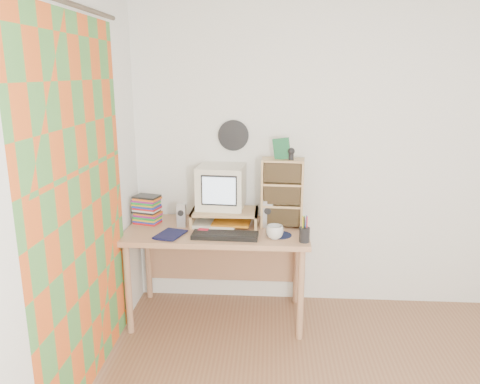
# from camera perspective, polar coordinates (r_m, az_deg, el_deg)

# --- Properties ---
(back_wall) EXTENTS (3.50, 0.00, 3.50)m
(back_wall) POSITION_cam_1_polar(r_m,az_deg,el_deg) (3.90, 12.99, 4.04)
(back_wall) COLOR white
(back_wall) RESTS_ON floor
(left_wall) EXTENTS (0.00, 3.50, 3.50)m
(left_wall) POSITION_cam_1_polar(r_m,az_deg,el_deg) (2.43, -24.00, -3.05)
(left_wall) COLOR white
(left_wall) RESTS_ON floor
(curtain) EXTENTS (0.00, 2.20, 2.20)m
(curtain) POSITION_cam_1_polar(r_m,az_deg,el_deg) (2.86, -18.71, -2.17)
(curtain) COLOR orange
(curtain) RESTS_ON left_wall
(wall_disc) EXTENTS (0.25, 0.02, 0.25)m
(wall_disc) POSITION_cam_1_polar(r_m,az_deg,el_deg) (3.82, -0.82, 6.91)
(wall_disc) COLOR black
(wall_disc) RESTS_ON back_wall
(desk) EXTENTS (1.40, 0.70, 0.75)m
(desk) POSITION_cam_1_polar(r_m,az_deg,el_deg) (3.75, -2.66, -6.11)
(desk) COLOR tan
(desk) RESTS_ON floor
(monitor_riser) EXTENTS (0.52, 0.30, 0.12)m
(monitor_riser) POSITION_cam_1_polar(r_m,az_deg,el_deg) (3.70, -1.87, -2.61)
(monitor_riser) COLOR tan
(monitor_riser) RESTS_ON desk
(crt_monitor) EXTENTS (0.38, 0.38, 0.34)m
(crt_monitor) POSITION_cam_1_polar(r_m,az_deg,el_deg) (3.70, -2.36, 0.51)
(crt_monitor) COLOR silver
(crt_monitor) RESTS_ON monitor_riser
(speaker_left) EXTENTS (0.07, 0.07, 0.18)m
(speaker_left) POSITION_cam_1_polar(r_m,az_deg,el_deg) (3.69, -7.13, -2.81)
(speaker_left) COLOR #ADADB2
(speaker_left) RESTS_ON desk
(speaker_right) EXTENTS (0.08, 0.08, 0.22)m
(speaker_right) POSITION_cam_1_polar(r_m,az_deg,el_deg) (3.66, 3.38, -2.61)
(speaker_right) COLOR #ADADB2
(speaker_right) RESTS_ON desk
(keyboard) EXTENTS (0.49, 0.18, 0.03)m
(keyboard) POSITION_cam_1_polar(r_m,az_deg,el_deg) (3.44, -1.83, -5.32)
(keyboard) COLOR black
(keyboard) RESTS_ON desk
(dvd_stack) EXTENTS (0.22, 0.18, 0.27)m
(dvd_stack) POSITION_cam_1_polar(r_m,az_deg,el_deg) (3.80, -11.30, -1.77)
(dvd_stack) COLOR brown
(dvd_stack) RESTS_ON desk
(cd_rack) EXTENTS (0.33, 0.19, 0.54)m
(cd_rack) POSITION_cam_1_polar(r_m,az_deg,el_deg) (3.64, 5.20, -0.12)
(cd_rack) COLOR tan
(cd_rack) RESTS_ON desk
(mug) EXTENTS (0.13, 0.13, 0.10)m
(mug) POSITION_cam_1_polar(r_m,az_deg,el_deg) (3.42, 4.26, -4.90)
(mug) COLOR silver
(mug) RESTS_ON desk
(diary) EXTENTS (0.25, 0.22, 0.04)m
(diary) POSITION_cam_1_polar(r_m,az_deg,el_deg) (3.55, -9.73, -4.80)
(diary) COLOR #0E1036
(diary) RESTS_ON desk
(mousepad) EXTENTS (0.19, 0.19, 0.00)m
(mousepad) POSITION_cam_1_polar(r_m,az_deg,el_deg) (3.51, 4.80, -5.24)
(mousepad) COLOR black
(mousepad) RESTS_ON desk
(pen_cup) EXTENTS (0.09, 0.09, 0.15)m
(pen_cup) POSITION_cam_1_polar(r_m,az_deg,el_deg) (3.37, 7.88, -4.85)
(pen_cup) COLOR black
(pen_cup) RESTS_ON desk
(papers) EXTENTS (0.35, 0.27, 0.04)m
(papers) POSITION_cam_1_polar(r_m,az_deg,el_deg) (3.70, -2.26, -3.78)
(papers) COLOR silver
(papers) RESTS_ON desk
(red_box) EXTENTS (0.08, 0.05, 0.04)m
(red_box) POSITION_cam_1_polar(r_m,az_deg,el_deg) (3.52, -4.49, -4.84)
(red_box) COLOR red
(red_box) RESTS_ON desk
(game_box) EXTENTS (0.13, 0.06, 0.16)m
(game_box) POSITION_cam_1_polar(r_m,az_deg,el_deg) (3.57, 5.11, 5.29)
(game_box) COLOR #1B6139
(game_box) RESTS_ON cd_rack
(webcam) EXTENTS (0.06, 0.06, 0.09)m
(webcam) POSITION_cam_1_polar(r_m,az_deg,el_deg) (3.55, 6.26, 4.66)
(webcam) COLOR black
(webcam) RESTS_ON cd_rack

